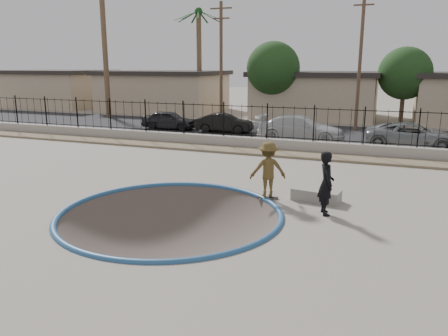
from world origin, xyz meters
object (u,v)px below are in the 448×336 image
skater (268,172)px  skateboard (267,197)px  car_c (301,128)px  car_a (169,120)px  car_d (413,135)px  concrete_ledge (316,195)px  car_b (224,123)px  videographer (326,183)px

skater → skateboard: (0.00, -0.00, -0.90)m
skater → car_c: 11.86m
car_a → car_d: 15.90m
car_d → car_a: bearing=83.7°
car_c → car_d: bearing=-88.5°
concrete_ledge → car_b: car_b is taller
videographer → skater: bearing=45.2°
videographer → car_a: videographer is taller
skater → car_c: skater is taller
videographer → car_c: bearing=-7.7°
skateboard → car_d: car_d is taller
concrete_ledge → car_b: size_ratio=0.42×
car_a → car_c: (9.66, -1.60, 0.10)m
car_b → car_c: car_c is taller
car_b → car_c: (5.48, -1.60, 0.12)m
car_a → car_d: bearing=-100.6°
concrete_ledge → car_d: 11.91m
car_c → concrete_ledge: bearing=-164.9°
skater → concrete_ledge: (1.61, 0.40, -0.75)m
concrete_ledge → car_a: 17.98m
skater → videographer: videographer is taller
car_c → car_d: 6.17m
skateboard → car_c: bearing=80.4°
concrete_ledge → car_c: (-2.75, 11.40, 0.59)m
videographer → car_b: videographer is taller
skateboard → car_b: size_ratio=0.20×
skateboard → videographer: videographer is taller
car_a → car_c: bearing=-104.2°
videographer → car_c: videographer is taller
skater → skateboard: 0.90m
skater → car_a: bearing=-75.7°
car_b → car_d: car_d is taller
skater → car_a: skater is taller
skateboard → car_b: 14.96m
skateboard → videographer: size_ratio=0.39×
car_a → car_b: car_a is taller
car_b → car_d: (11.65, -1.60, 0.06)m
skater → car_a: 17.21m
skater → car_d: skater is taller
car_a → car_d: car_d is taller
skateboard → car_b: bearing=101.2°
videographer → concrete_ledge: bearing=-1.6°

